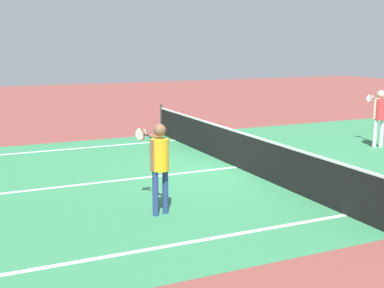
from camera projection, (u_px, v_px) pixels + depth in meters
ground_plane at (236, 167)px, 13.02m from camera, size 60.00×60.00×0.00m
court_surface_inbounds at (236, 167)px, 13.02m from camera, size 10.62×24.40×0.00m
line_sideline_right at (7, 274)px, 6.93m from camera, size 0.10×11.89×0.01m
line_center_service at (116, 181)px, 11.72m from camera, size 0.10×6.40×0.01m
net at (237, 149)px, 12.92m from camera, size 10.83×0.09×1.07m
player_near at (159, 158)px, 9.21m from camera, size 1.24×0.41×1.71m
player_far at (379, 112)px, 15.39m from camera, size 1.16×0.73×1.75m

